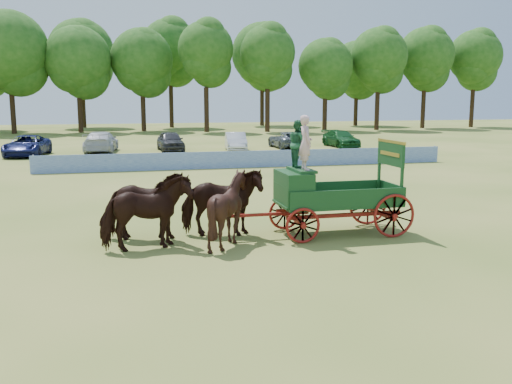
% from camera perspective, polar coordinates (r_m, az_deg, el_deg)
% --- Properties ---
extents(ground, '(160.00, 160.00, 0.00)m').
position_cam_1_polar(ground, '(19.37, 14.99, -3.89)').
color(ground, '#9F9347').
rests_on(ground, ground).
extents(horse_lead_left, '(2.75, 1.62, 2.18)m').
position_cam_1_polar(horse_lead_left, '(16.65, -10.92, -2.08)').
color(horse_lead_left, black).
rests_on(horse_lead_left, ground).
extents(horse_lead_right, '(2.78, 1.77, 2.18)m').
position_cam_1_polar(horse_lead_right, '(17.73, -11.11, -1.38)').
color(horse_lead_right, black).
rests_on(horse_lead_right, ground).
extents(horse_wheel_left, '(2.34, 2.18, 2.18)m').
position_cam_1_polar(horse_wheel_left, '(16.93, -2.78, -1.71)').
color(horse_wheel_left, black).
rests_on(horse_wheel_left, ground).
extents(horse_wheel_right, '(2.74, 1.60, 2.18)m').
position_cam_1_polar(horse_wheel_right, '(17.99, -3.46, -1.05)').
color(horse_wheel_right, black).
rests_on(horse_wheel_right, ground).
extents(farm_dray, '(6.00, 2.00, 3.83)m').
position_cam_1_polar(farm_dray, '(18.16, 6.05, 0.79)').
color(farm_dray, '#9A220F').
rests_on(farm_dray, ground).
extents(sponsor_banner, '(26.00, 0.08, 1.05)m').
position_cam_1_polar(sponsor_banner, '(35.63, -0.49, 3.31)').
color(sponsor_banner, '#1B4094').
rests_on(sponsor_banner, ground).
extents(parked_cars, '(38.43, 7.64, 1.65)m').
position_cam_1_polar(parked_cars, '(46.71, -12.52, 4.86)').
color(parked_cars, silver).
rests_on(parked_cars, ground).
extents(treeline, '(93.51, 23.69, 15.35)m').
position_cam_1_polar(treeline, '(76.98, -12.20, 13.28)').
color(treeline, '#382314').
rests_on(treeline, ground).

